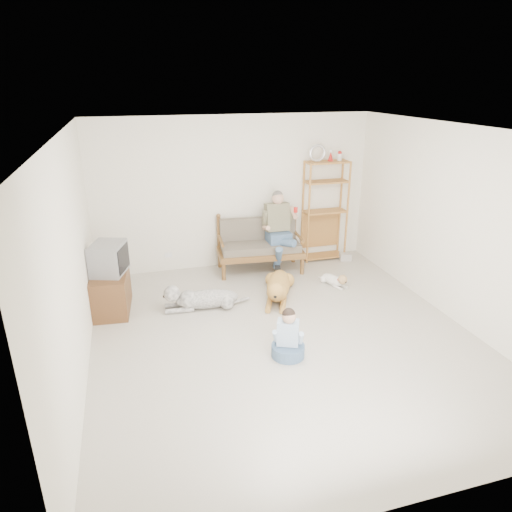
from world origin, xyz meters
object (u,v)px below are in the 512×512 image
object	(u,v)px
tv_stand	(111,292)
golden_retriever	(278,287)
etagere	(325,210)
loveseat	(259,244)

from	to	relation	value
tv_stand	golden_retriever	bearing A→B (deg)	-1.26
etagere	golden_retriever	xyz separation A→B (m)	(-1.38, -1.40, -0.78)
loveseat	golden_retriever	world-z (taller)	loveseat
loveseat	tv_stand	distance (m)	2.73
loveseat	golden_retriever	size ratio (longest dim) A/B	1.11
loveseat	etagere	world-z (taller)	etagere
tv_stand	loveseat	bearing A→B (deg)	24.86
etagere	tv_stand	distance (m)	4.11
loveseat	tv_stand	bearing A→B (deg)	-155.08
golden_retriever	loveseat	bearing A→B (deg)	110.85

